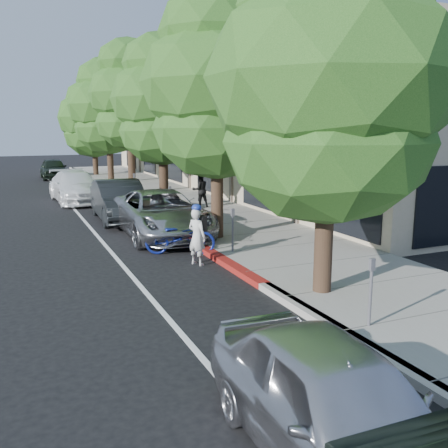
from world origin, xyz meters
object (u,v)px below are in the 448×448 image
bicycle (180,236)px  pedestrian (200,190)px  white_pickup (76,187)px  street_tree_1 (217,87)px  near_car_a (336,407)px  dark_sedan (119,201)px  street_tree_0 (330,84)px  silver_suv (161,214)px  street_tree_5 (93,119)px  street_tree_2 (162,101)px  dark_suv_far (54,169)px  cyclist (197,237)px  street_tree_3 (129,96)px

bicycle → pedestrian: (3.34, 7.12, 0.40)m
bicycle → white_pickup: white_pickup is taller
street_tree_1 → near_car_a: street_tree_1 is taller
dark_sedan → white_pickup: 6.07m
street_tree_0 → dark_sedan: bearing=101.1°
near_car_a → silver_suv: bearing=84.4°
street_tree_5 → pedestrian: 18.42m
silver_suv → street_tree_2: bearing=72.4°
street_tree_0 → bicycle: size_ratio=3.68×
dark_suv_far → pedestrian: bearing=-74.5°
street_tree_2 → cyclist: street_tree_2 is taller
cyclist → near_car_a: size_ratio=0.37×
street_tree_1 → cyclist: bearing=-123.6°
street_tree_3 → near_car_a: street_tree_3 is taller
white_pickup → dark_suv_far: 12.47m
street_tree_3 → street_tree_5: bearing=90.0°
street_tree_3 → pedestrian: bearing=-74.5°
street_tree_3 → street_tree_5: size_ratio=1.14×
street_tree_1 → white_pickup: street_tree_1 is taller
cyclist → dark_sedan: (-0.56, 7.41, 0.03)m
dark_sedan → pedestrian: size_ratio=3.11×
street_tree_0 → street_tree_2: street_tree_2 is taller
cyclist → silver_suv: (0.14, 3.91, 0.01)m
street_tree_2 → silver_suv: 6.18m
cyclist → street_tree_3: bearing=-35.0°
street_tree_3 → silver_suv: bearing=-97.9°
cyclist → pedestrian: (3.27, 8.38, 0.16)m
white_pickup → pedestrian: bearing=-49.6°
street_tree_5 → dark_suv_far: 4.77m
silver_suv → street_tree_1: bearing=-45.4°
street_tree_1 → dark_suv_far: (-3.10, 23.47, -4.20)m
street_tree_3 → dark_sedan: 8.59m
silver_suv → dark_suv_far: bearing=94.7°
street_tree_3 → street_tree_2: bearing=-90.0°
cyclist → dark_suv_far: (-1.50, 25.88, -0.04)m
bicycle → pedestrian: bearing=-1.1°
street_tree_2 → street_tree_5: (-0.00, 18.00, -0.44)m
bicycle → street_tree_1: bearing=-31.4°
pedestrian → street_tree_0: bearing=80.1°
street_tree_5 → pedestrian: street_tree_5 is taller
street_tree_0 → silver_suv: street_tree_0 is taller
street_tree_1 → pedestrian: street_tree_1 is taller
street_tree_3 → white_pickup: bearing=-162.1°
street_tree_3 → dark_sedan: street_tree_3 is taller
white_pickup → near_car_a: bearing=-93.1°
cyclist → street_tree_2: bearing=-39.5°
cyclist → dark_sedan: dark_sedan is taller
cyclist → white_pickup: bearing=-22.3°
cyclist → dark_suv_far: cyclist is taller
street_tree_0 → cyclist: street_tree_0 is taller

